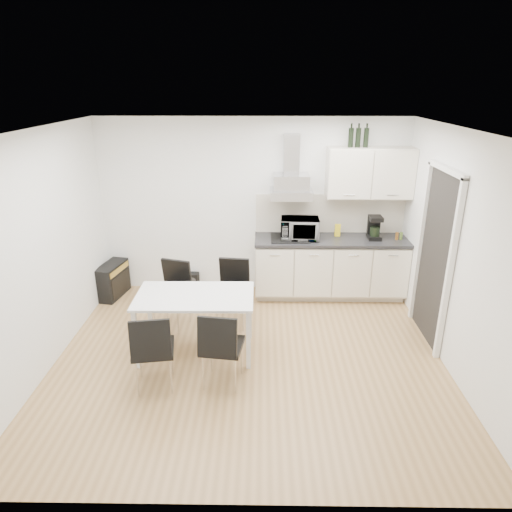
{
  "coord_description": "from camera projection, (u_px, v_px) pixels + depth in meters",
  "views": [
    {
      "loc": [
        0.15,
        -4.59,
        3.04
      ],
      "look_at": [
        0.07,
        0.49,
        1.1
      ],
      "focal_mm": 32.0,
      "sensor_mm": 36.0,
      "label": 1
    }
  ],
  "objects": [
    {
      "name": "floor_speaker",
      "position": [
        193.0,
        281.0,
        7.11
      ],
      "size": [
        0.18,
        0.16,
        0.27
      ],
      "primitive_type": "cube",
      "rotation": [
        0.0,
        0.0,
        -0.12
      ],
      "color": "black",
      "rests_on": "ground"
    },
    {
      "name": "dining_table",
      "position": [
        195.0,
        302.0,
        5.27
      ],
      "size": [
        1.36,
        0.78,
        0.75
      ],
      "rotation": [
        0.0,
        0.0,
        0.01
      ],
      "color": "white",
      "rests_on": "ground"
    },
    {
      "name": "kitchenette",
      "position": [
        333.0,
        243.0,
        6.68
      ],
      "size": [
        2.22,
        0.64,
        2.52
      ],
      "color": "beige",
      "rests_on": "ground"
    },
    {
      "name": "chair_far_right",
      "position": [
        232.0,
        294.0,
        5.97
      ],
      "size": [
        0.5,
        0.55,
        0.88
      ],
      "primitive_type": null,
      "rotation": [
        0.0,
        0.0,
        3.02
      ],
      "color": "black",
      "rests_on": "ground"
    },
    {
      "name": "ground",
      "position": [
        249.0,
        358.0,
        5.37
      ],
      "size": [
        4.5,
        4.5,
        0.0
      ],
      "primitive_type": "plane",
      "color": "tan",
      "rests_on": "ground"
    },
    {
      "name": "chair_far_left",
      "position": [
        171.0,
        296.0,
        5.92
      ],
      "size": [
        0.57,
        0.61,
        0.88
      ],
      "primitive_type": null,
      "rotation": [
        0.0,
        0.0,
        2.84
      ],
      "color": "black",
      "rests_on": "ground"
    },
    {
      "name": "wall_front",
      "position": [
        240.0,
        361.0,
        3.04
      ],
      "size": [
        4.5,
        0.1,
        2.6
      ],
      "primitive_type": "cube",
      "color": "white",
      "rests_on": "ground"
    },
    {
      "name": "guitar_amp",
      "position": [
        113.0,
        280.0,
        6.85
      ],
      "size": [
        0.38,
        0.65,
        0.51
      ],
      "rotation": [
        0.0,
        0.0,
        -0.19
      ],
      "color": "black",
      "rests_on": "ground"
    },
    {
      "name": "wall_left",
      "position": [
        41.0,
        254.0,
        4.94
      ],
      "size": [
        0.1,
        4.0,
        2.6
      ],
      "primitive_type": "cube",
      "color": "white",
      "rests_on": "ground"
    },
    {
      "name": "ceiling",
      "position": [
        248.0,
        130.0,
        4.44
      ],
      "size": [
        4.5,
        4.5,
        0.0
      ],
      "primitive_type": "plane",
      "color": "white",
      "rests_on": "wall_back"
    },
    {
      "name": "chair_near_right",
      "position": [
        222.0,
        347.0,
        4.79
      ],
      "size": [
        0.5,
        0.55,
        0.88
      ],
      "primitive_type": null,
      "rotation": [
        0.0,
        0.0,
        -0.13
      ],
      "color": "black",
      "rests_on": "ground"
    },
    {
      "name": "chair_near_left",
      "position": [
        153.0,
        350.0,
        4.74
      ],
      "size": [
        0.52,
        0.56,
        0.88
      ],
      "primitive_type": null,
      "rotation": [
        0.0,
        0.0,
        0.16
      ],
      "color": "black",
      "rests_on": "ground"
    },
    {
      "name": "doorway",
      "position": [
        433.0,
        259.0,
        5.48
      ],
      "size": [
        0.08,
        1.04,
        2.1
      ],
      "primitive_type": "cube",
      "color": "white",
      "rests_on": "ground"
    },
    {
      "name": "wall_back",
      "position": [
        253.0,
        207.0,
        6.78
      ],
      "size": [
        4.5,
        0.1,
        2.6
      ],
      "primitive_type": "cube",
      "color": "white",
      "rests_on": "ground"
    },
    {
      "name": "wall_right",
      "position": [
        458.0,
        256.0,
        4.88
      ],
      "size": [
        0.1,
        4.0,
        2.6
      ],
      "primitive_type": "cube",
      "color": "white",
      "rests_on": "ground"
    }
  ]
}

